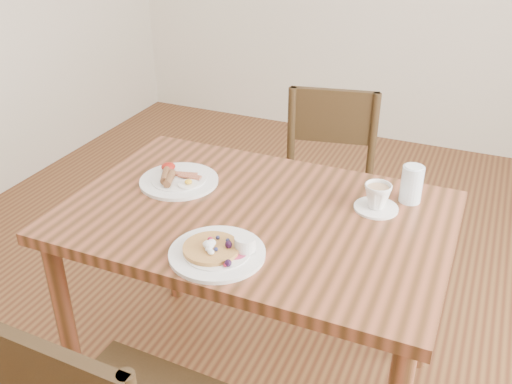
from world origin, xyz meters
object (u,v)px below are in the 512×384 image
Objects in this scene: pancake_plate at (219,251)px; teacup_saucer at (377,198)px; dining_table at (256,238)px; water_glass at (412,184)px; chair_far at (326,184)px; breakfast_plate at (178,179)px.

teacup_saucer is at bearing 50.95° from pancake_plate.
water_glass is at bearing 31.14° from dining_table.
dining_table is 0.28m from pancake_plate.
chair_far is 7.16× the size of water_glass.
teacup_saucer is at bearing 25.80° from dining_table.
breakfast_plate is at bearing 51.13° from chair_far.
pancake_plate is at bearing -45.55° from breakfast_plate.
breakfast_plate is (-0.32, 0.33, -0.00)m from pancake_plate.
dining_table is 9.77× the size of water_glass.
chair_far is at bearing 88.57° from dining_table.
pancake_plate is 2.20× the size of water_glass.
breakfast_plate is 0.67m from teacup_saucer.
chair_far is at bearing 88.89° from pancake_plate.
pancake_plate is 1.00× the size of breakfast_plate.
chair_far is 1.03m from pancake_plate.
water_glass is (0.41, -0.47, 0.32)m from chair_far.
chair_far is at bearing 119.80° from teacup_saucer.
dining_table is 8.57× the size of teacup_saucer.
water_glass is at bearing 13.90° from breakfast_plate.
teacup_saucer is (0.32, -0.57, 0.30)m from chair_far.
chair_far is 0.70m from water_glass.
pancake_plate is at bearing 77.55° from chair_far.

